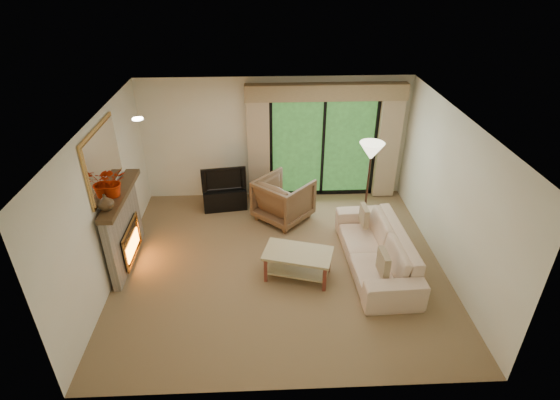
{
  "coord_description": "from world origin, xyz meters",
  "views": [
    {
      "loc": [
        -0.28,
        -6.0,
        4.73
      ],
      "look_at": [
        0.0,
        0.3,
        1.1
      ],
      "focal_mm": 28.0,
      "sensor_mm": 36.0,
      "label": 1
    }
  ],
  "objects_px": {
    "media_console": "(225,198)",
    "armchair": "(284,199)",
    "sofa": "(376,249)",
    "coffee_table": "(298,264)"
  },
  "relations": [
    {
      "from": "armchair",
      "to": "sofa",
      "type": "bearing_deg",
      "value": 175.67
    },
    {
      "from": "media_console",
      "to": "armchair",
      "type": "xyz_separation_m",
      "value": [
        1.2,
        -0.47,
        0.22
      ]
    },
    {
      "from": "armchair",
      "to": "coffee_table",
      "type": "height_order",
      "value": "armchair"
    },
    {
      "from": "sofa",
      "to": "media_console",
      "type": "bearing_deg",
      "value": -129.6
    },
    {
      "from": "coffee_table",
      "to": "sofa",
      "type": "bearing_deg",
      "value": 25.87
    },
    {
      "from": "armchair",
      "to": "coffee_table",
      "type": "xyz_separation_m",
      "value": [
        0.14,
        -1.82,
        -0.19
      ]
    },
    {
      "from": "armchair",
      "to": "sofa",
      "type": "height_order",
      "value": "armchair"
    },
    {
      "from": "media_console",
      "to": "sofa",
      "type": "xyz_separation_m",
      "value": [
        2.68,
        -2.07,
        0.13
      ]
    },
    {
      "from": "armchair",
      "to": "sofa",
      "type": "distance_m",
      "value": 2.18
    },
    {
      "from": "media_console",
      "to": "sofa",
      "type": "distance_m",
      "value": 3.39
    }
  ]
}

